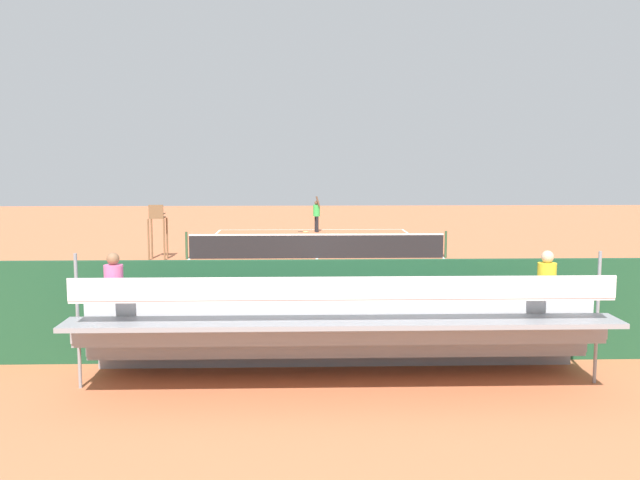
{
  "coord_description": "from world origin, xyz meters",
  "views": [
    {
      "loc": [
        0.72,
        27.39,
        3.97
      ],
      "look_at": [
        0.0,
        4.0,
        1.2
      ],
      "focal_mm": 39.49,
      "sensor_mm": 36.0,
      "label": 1
    }
  ],
  "objects_px": {
    "equipment_bag": "(380,343)",
    "umpire_chair": "(157,226)",
    "tennis_player": "(317,213)",
    "bleacher_stand": "(339,332)",
    "tennis_ball_near": "(351,239)",
    "courtside_bench": "(462,323)",
    "tennis_racket": "(305,232)",
    "tennis_net": "(317,246)"
  },
  "relations": [
    {
      "from": "courtside_bench",
      "to": "tennis_ball_near",
      "type": "distance_m",
      "value": 19.42
    },
    {
      "from": "equipment_bag",
      "to": "tennis_player",
      "type": "bearing_deg",
      "value": -88.27
    },
    {
      "from": "umpire_chair",
      "to": "equipment_bag",
      "type": "height_order",
      "value": "umpire_chair"
    },
    {
      "from": "courtside_bench",
      "to": "tennis_racket",
      "type": "bearing_deg",
      "value": -82.57
    },
    {
      "from": "umpire_chair",
      "to": "tennis_player",
      "type": "relative_size",
      "value": 1.11
    },
    {
      "from": "tennis_player",
      "to": "tennis_racket",
      "type": "xyz_separation_m",
      "value": [
        0.6,
        -0.06,
        -1.0
      ]
    },
    {
      "from": "umpire_chair",
      "to": "courtside_bench",
      "type": "height_order",
      "value": "umpire_chair"
    },
    {
      "from": "umpire_chair",
      "to": "tennis_player",
      "type": "bearing_deg",
      "value": -123.41
    },
    {
      "from": "tennis_net",
      "to": "courtside_bench",
      "type": "height_order",
      "value": "tennis_net"
    },
    {
      "from": "courtside_bench",
      "to": "tennis_racket",
      "type": "height_order",
      "value": "courtside_bench"
    },
    {
      "from": "bleacher_stand",
      "to": "umpire_chair",
      "type": "height_order",
      "value": "bleacher_stand"
    },
    {
      "from": "bleacher_stand",
      "to": "tennis_ball_near",
      "type": "height_order",
      "value": "bleacher_stand"
    },
    {
      "from": "bleacher_stand",
      "to": "tennis_racket",
      "type": "height_order",
      "value": "bleacher_stand"
    },
    {
      "from": "courtside_bench",
      "to": "equipment_bag",
      "type": "distance_m",
      "value": 1.75
    },
    {
      "from": "umpire_chair",
      "to": "tennis_ball_near",
      "type": "height_order",
      "value": "umpire_chair"
    },
    {
      "from": "tennis_ball_near",
      "to": "tennis_racket",
      "type": "bearing_deg",
      "value": -59.05
    },
    {
      "from": "tennis_player",
      "to": "tennis_ball_near",
      "type": "relative_size",
      "value": 29.18
    },
    {
      "from": "equipment_bag",
      "to": "umpire_chair",
      "type": "bearing_deg",
      "value": -61.84
    },
    {
      "from": "tennis_net",
      "to": "tennis_player",
      "type": "height_order",
      "value": "tennis_player"
    },
    {
      "from": "umpire_chair",
      "to": "courtside_bench",
      "type": "distance_m",
      "value": 15.91
    },
    {
      "from": "bleacher_stand",
      "to": "tennis_ball_near",
      "type": "xyz_separation_m",
      "value": [
        -1.83,
        -21.47,
        -0.88
      ]
    },
    {
      "from": "tennis_ball_near",
      "to": "bleacher_stand",
      "type": "bearing_deg",
      "value": 85.12
    },
    {
      "from": "tennis_ball_near",
      "to": "tennis_player",
      "type": "bearing_deg",
      "value": -66.14
    },
    {
      "from": "tennis_racket",
      "to": "tennis_ball_near",
      "type": "height_order",
      "value": "tennis_ball_near"
    },
    {
      "from": "tennis_player",
      "to": "tennis_racket",
      "type": "bearing_deg",
      "value": -5.84
    },
    {
      "from": "equipment_bag",
      "to": "tennis_ball_near",
      "type": "xyz_separation_m",
      "value": [
        -0.88,
        -19.53,
        -0.15
      ]
    },
    {
      "from": "courtside_bench",
      "to": "tennis_player",
      "type": "bearing_deg",
      "value": -84.02
    },
    {
      "from": "tennis_net",
      "to": "tennis_ball_near",
      "type": "xyz_separation_m",
      "value": [
        -1.82,
        -6.13,
        -0.47
      ]
    },
    {
      "from": "equipment_bag",
      "to": "tennis_ball_near",
      "type": "height_order",
      "value": "equipment_bag"
    },
    {
      "from": "bleacher_stand",
      "to": "equipment_bag",
      "type": "relative_size",
      "value": 10.07
    },
    {
      "from": "courtside_bench",
      "to": "equipment_bag",
      "type": "height_order",
      "value": "courtside_bench"
    },
    {
      "from": "equipment_bag",
      "to": "bleacher_stand",
      "type": "bearing_deg",
      "value": 63.81
    },
    {
      "from": "courtside_bench",
      "to": "tennis_racket",
      "type": "relative_size",
      "value": 3.11
    },
    {
      "from": "equipment_bag",
      "to": "tennis_racket",
      "type": "height_order",
      "value": "equipment_bag"
    },
    {
      "from": "tennis_net",
      "to": "umpire_chair",
      "type": "distance_m",
      "value": 6.25
    },
    {
      "from": "equipment_bag",
      "to": "tennis_racket",
      "type": "distance_m",
      "value": 23.19
    },
    {
      "from": "tennis_ball_near",
      "to": "tennis_net",
      "type": "bearing_deg",
      "value": 73.48
    },
    {
      "from": "tennis_net",
      "to": "bleacher_stand",
      "type": "xyz_separation_m",
      "value": [
        0.02,
        15.34,
        0.41
      ]
    },
    {
      "from": "bleacher_stand",
      "to": "umpire_chair",
      "type": "bearing_deg",
      "value": -67.96
    },
    {
      "from": "bleacher_stand",
      "to": "tennis_net",
      "type": "bearing_deg",
      "value": -90.06
    },
    {
      "from": "tennis_net",
      "to": "umpire_chair",
      "type": "bearing_deg",
      "value": 0.63
    },
    {
      "from": "equipment_bag",
      "to": "tennis_player",
      "type": "height_order",
      "value": "tennis_player"
    }
  ]
}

